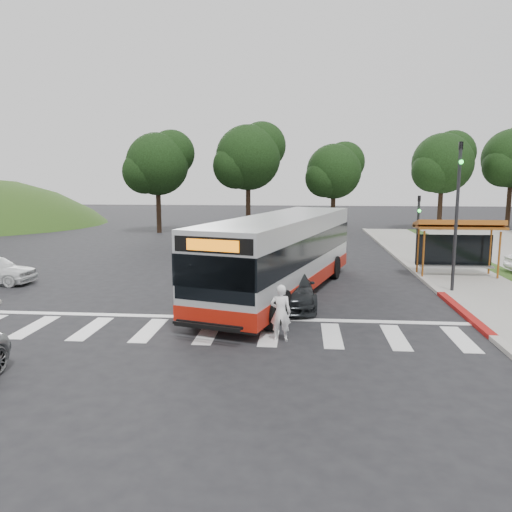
# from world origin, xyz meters

# --- Properties ---
(ground) EXTENTS (140.00, 140.00, 0.00)m
(ground) POSITION_xyz_m (0.00, 0.00, 0.00)
(ground) COLOR black
(ground) RESTS_ON ground
(sidewalk_east) EXTENTS (4.00, 40.00, 0.12)m
(sidewalk_east) POSITION_xyz_m (11.00, 8.00, 0.06)
(sidewalk_east) COLOR gray
(sidewalk_east) RESTS_ON ground
(curb_east) EXTENTS (0.30, 40.00, 0.15)m
(curb_east) POSITION_xyz_m (9.00, 8.00, 0.07)
(curb_east) COLOR #9E9991
(curb_east) RESTS_ON ground
(curb_east_red) EXTENTS (0.32, 6.00, 0.15)m
(curb_east_red) POSITION_xyz_m (9.00, -2.00, 0.08)
(curb_east_red) COLOR maroon
(curb_east_red) RESTS_ON ground
(crosswalk_ladder) EXTENTS (18.00, 2.60, 0.01)m
(crosswalk_ladder) POSITION_xyz_m (0.00, -5.00, 0.01)
(crosswalk_ladder) COLOR silver
(crosswalk_ladder) RESTS_ON ground
(bus_shelter) EXTENTS (4.20, 1.60, 2.86)m
(bus_shelter) POSITION_xyz_m (10.80, 5.10, 2.35)
(bus_shelter) COLOR #944F18
(bus_shelter) RESTS_ON sidewalk_east
(traffic_signal_ne_tall) EXTENTS (0.18, 0.37, 6.50)m
(traffic_signal_ne_tall) POSITION_xyz_m (9.60, 1.49, 3.88)
(traffic_signal_ne_tall) COLOR black
(traffic_signal_ne_tall) RESTS_ON ground
(traffic_signal_ne_short) EXTENTS (0.18, 0.37, 4.00)m
(traffic_signal_ne_short) POSITION_xyz_m (9.60, 8.49, 2.48)
(traffic_signal_ne_short) COLOR black
(traffic_signal_ne_short) RESTS_ON ground
(tree_ne_a) EXTENTS (6.16, 5.74, 9.30)m
(tree_ne_a) POSITION_xyz_m (16.08, 28.06, 6.39)
(tree_ne_a) COLOR black
(tree_ne_a) RESTS_ON parking_lot
(tree_north_a) EXTENTS (6.60, 6.15, 10.17)m
(tree_north_a) POSITION_xyz_m (-1.92, 26.07, 6.92)
(tree_north_a) COLOR black
(tree_north_a) RESTS_ON ground
(tree_north_b) EXTENTS (5.72, 5.33, 8.43)m
(tree_north_b) POSITION_xyz_m (6.07, 28.06, 5.66)
(tree_north_b) COLOR black
(tree_north_b) RESTS_ON ground
(tree_north_c) EXTENTS (6.16, 5.74, 9.30)m
(tree_north_c) POSITION_xyz_m (-9.92, 24.06, 6.29)
(tree_north_c) COLOR black
(tree_north_c) RESTS_ON ground
(transit_bus) EXTENTS (6.47, 13.43, 3.40)m
(transit_bus) POSITION_xyz_m (2.18, 0.54, 1.70)
(transit_bus) COLOR silver
(transit_bus) RESTS_ON ground
(pedestrian) EXTENTS (0.66, 0.44, 1.78)m
(pedestrian) POSITION_xyz_m (2.38, -5.62, 0.89)
(pedestrian) COLOR white
(pedestrian) RESTS_ON ground
(dark_sedan) EXTENTS (2.30, 5.01, 1.42)m
(dark_sedan) POSITION_xyz_m (2.50, -1.09, 0.71)
(dark_sedan) COLOR black
(dark_sedan) RESTS_ON ground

